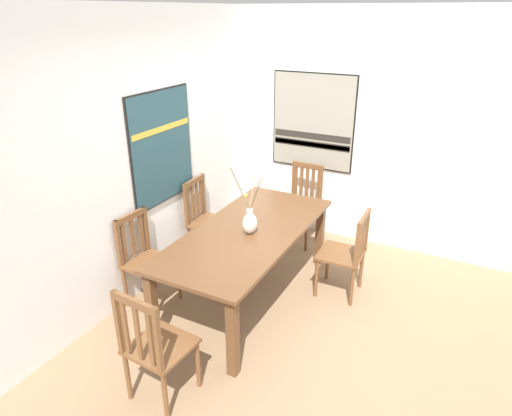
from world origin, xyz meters
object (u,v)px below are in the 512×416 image
(painting_on_back_wall, at_px, (162,147))
(painting_on_side_wall, at_px, (313,122))
(dining_table, at_px, (248,239))
(chair_1, at_px, (302,202))
(chair_2, at_px, (145,259))
(chair_3, at_px, (347,252))
(chair_4, at_px, (206,218))
(centerpiece_vase, at_px, (250,222))
(chair_0, at_px, (154,346))

(painting_on_back_wall, bearing_deg, painting_on_side_wall, -31.01)
(dining_table, relative_size, chair_1, 2.17)
(chair_2, height_order, chair_3, chair_2)
(dining_table, xyz_separation_m, chair_4, (0.52, 0.82, -0.17))
(dining_table, bearing_deg, chair_3, -57.95)
(dining_table, distance_m, chair_2, 0.99)
(chair_1, height_order, chair_2, chair_1)
(centerpiece_vase, distance_m, chair_2, 1.07)
(chair_4, bearing_deg, chair_1, -42.09)
(dining_table, xyz_separation_m, painting_on_back_wall, (0.10, 1.02, 0.74))
(centerpiece_vase, bearing_deg, chair_1, 2.34)
(chair_1, height_order, painting_on_back_wall, painting_on_back_wall)
(chair_1, xyz_separation_m, chair_2, (-1.90, 0.83, -0.03))
(dining_table, height_order, chair_1, chair_1)
(chair_3, bearing_deg, painting_on_side_wall, 35.61)
(chair_3, relative_size, painting_on_back_wall, 0.79)
(chair_0, bearing_deg, centerpiece_vase, -0.97)
(chair_3, height_order, painting_on_back_wall, painting_on_back_wall)
(chair_3, height_order, painting_on_side_wall, painting_on_side_wall)
(chair_1, height_order, chair_3, chair_1)
(dining_table, bearing_deg, chair_0, -179.03)
(chair_2, distance_m, painting_on_side_wall, 2.54)
(centerpiece_vase, height_order, chair_2, centerpiece_vase)
(chair_3, bearing_deg, centerpiece_vase, 125.62)
(dining_table, height_order, chair_2, chair_2)
(centerpiece_vase, relative_size, chair_0, 0.72)
(centerpiece_vase, xyz_separation_m, chair_4, (0.56, 0.87, -0.39))
(chair_4, xyz_separation_m, painting_on_back_wall, (-0.41, 0.20, 0.91))
(chair_0, height_order, chair_3, chair_0)
(chair_1, bearing_deg, centerpiece_vase, -177.66)
(chair_3, bearing_deg, chair_2, 121.10)
(dining_table, bearing_deg, chair_4, 57.83)
(dining_table, bearing_deg, centerpiece_vase, -131.05)
(centerpiece_vase, relative_size, chair_3, 0.77)
(dining_table, height_order, chair_4, chair_4)
(chair_0, relative_size, chair_2, 1.05)
(chair_0, distance_m, painting_on_side_wall, 3.28)
(chair_2, bearing_deg, painting_on_back_wall, 16.71)
(painting_on_side_wall, bearing_deg, painting_on_back_wall, 148.99)
(dining_table, xyz_separation_m, centerpiece_vase, (-0.04, -0.05, 0.21))
(chair_2, height_order, painting_on_side_wall, painting_on_side_wall)
(dining_table, height_order, painting_on_back_wall, painting_on_back_wall)
(centerpiece_vase, distance_m, chair_1, 1.50)
(painting_on_side_wall, bearing_deg, chair_3, -144.39)
(dining_table, height_order, chair_3, chair_3)
(chair_1, distance_m, painting_on_side_wall, 0.97)
(painting_on_back_wall, bearing_deg, chair_3, -77.37)
(painting_on_back_wall, relative_size, painting_on_side_wall, 0.99)
(chair_3, relative_size, chair_4, 0.95)
(centerpiece_vase, height_order, chair_3, centerpiece_vase)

